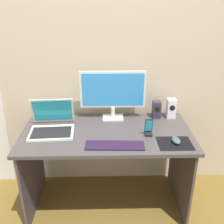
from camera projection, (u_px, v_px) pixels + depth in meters
ground_plane at (108, 202)px, 2.39m from camera, size 8.00×8.00×0.00m
wall_back at (106, 56)px, 2.24m from camera, size 6.00×0.04×2.50m
desk at (107, 148)px, 2.15m from camera, size 1.35×0.69×0.73m
monitor at (113, 92)px, 2.22m from camera, size 0.56×0.14×0.43m
speaker_right at (171, 108)px, 2.30m from camera, size 0.07×0.08×0.17m
speaker_near_monitor at (157, 109)px, 2.30m from camera, size 0.07×0.08×0.15m
laptop at (52, 125)px, 2.09m from camera, size 0.36×0.34×0.24m
keyboard_external at (115, 145)px, 1.89m from camera, size 0.43×0.14×0.01m
mousepad at (175, 143)px, 1.92m from camera, size 0.25×0.20×0.00m
mouse at (176, 140)px, 1.92m from camera, size 0.07×0.11×0.04m
phone_in_dock at (149, 129)px, 2.02m from camera, size 0.06×0.05×0.14m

